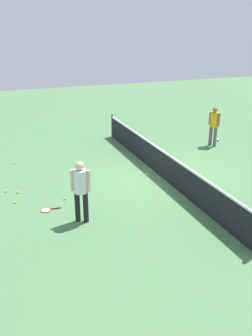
{
  "coord_description": "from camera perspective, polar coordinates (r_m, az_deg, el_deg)",
  "views": [
    {
      "loc": [
        10.39,
        -5.27,
        4.88
      ],
      "look_at": [
        1.05,
        -1.66,
        0.9
      ],
      "focal_mm": 38.66,
      "sensor_mm": 36.0,
      "label": 1
    }
  ],
  "objects": [
    {
      "name": "tennis_racket_far_player",
      "position": [
        17.06,
        14.12,
        4.44
      ],
      "size": [
        0.6,
        0.42,
        0.03
      ],
      "color": "blue",
      "rests_on": "ground_plane"
    },
    {
      "name": "tennis_ball_midcourt",
      "position": [
        14.26,
        -17.28,
        0.8
      ],
      "size": [
        0.07,
        0.07,
        0.07
      ],
      "primitive_type": "sphere",
      "color": "#C6E033",
      "rests_on": "ground_plane"
    },
    {
      "name": "player_far_side",
      "position": [
        15.82,
        13.7,
        6.9
      ],
      "size": [
        0.51,
        0.45,
        1.7
      ],
      "color": "#595960",
      "rests_on": "ground_plane"
    },
    {
      "name": "ground_plane",
      "position": [
        12.63,
        5.3,
        -1.15
      ],
      "size": [
        40.0,
        40.0,
        0.0
      ],
      "primitive_type": "plane",
      "color": "#4C7A4C"
    },
    {
      "name": "court_net",
      "position": [
        12.44,
        5.38,
        0.98
      ],
      "size": [
        10.09,
        0.09,
        1.07
      ],
      "color": "#4C4C51",
      "rests_on": "ground_plane"
    },
    {
      "name": "tennis_ball_stray_left",
      "position": [
        12.56,
        3.29,
        -1.06
      ],
      "size": [
        0.07,
        0.07,
        0.07
      ],
      "primitive_type": "sphere",
      "color": "#C6E033",
      "rests_on": "ground_plane"
    },
    {
      "name": "tennis_ball_near_player",
      "position": [
        11.0,
        -9.64,
        -4.79
      ],
      "size": [
        0.07,
        0.07,
        0.07
      ],
      "primitive_type": "sphere",
      "color": "#C6E033",
      "rests_on": "ground_plane"
    },
    {
      "name": "player_near_side",
      "position": [
        9.35,
        -7.17,
        -2.96
      ],
      "size": [
        0.46,
        0.51,
        1.7
      ],
      "color": "black",
      "rests_on": "ground_plane"
    },
    {
      "name": "tennis_ball_stray_right",
      "position": [
        11.13,
        -17.1,
        -5.17
      ],
      "size": [
        0.07,
        0.07,
        0.07
      ],
      "primitive_type": "sphere",
      "color": "#C6E033",
      "rests_on": "ground_plane"
    },
    {
      "name": "tennis_ball_by_net",
      "position": [
        11.93,
        -18.43,
        -3.47
      ],
      "size": [
        0.07,
        0.07,
        0.07
      ],
      "primitive_type": "sphere",
      "color": "#C6E033",
      "rests_on": "ground_plane"
    },
    {
      "name": "tennis_ball_baseline",
      "position": [
        11.73,
        -16.68,
        -3.7
      ],
      "size": [
        0.07,
        0.07,
        0.07
      ],
      "primitive_type": "sphere",
      "color": "#C6E033",
      "rests_on": "ground_plane"
    },
    {
      "name": "tennis_racket_near_player",
      "position": [
        10.51,
        -12.39,
        -6.46
      ],
      "size": [
        0.33,
        0.59,
        0.03
      ],
      "color": "red",
      "rests_on": "ground_plane"
    }
  ]
}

